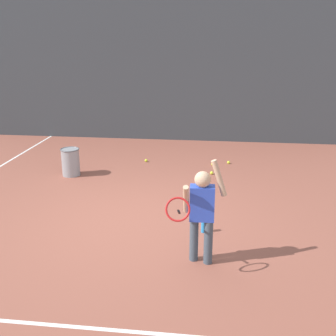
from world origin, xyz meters
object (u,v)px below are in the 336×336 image
at_px(tennis_ball_1, 229,162).
at_px(tennis_ball_2, 146,160).
at_px(tennis_ball_5, 213,164).
at_px(tennis_player, 201,209).
at_px(ball_hopper, 71,162).
at_px(water_bottle, 204,225).
at_px(tennis_ball_4, 212,173).

relative_size(tennis_ball_1, tennis_ball_2, 1.00).
bearing_deg(tennis_ball_5, tennis_player, -91.27).
bearing_deg(ball_hopper, tennis_ball_2, 38.76).
relative_size(ball_hopper, water_bottle, 2.55).
relative_size(water_bottle, tennis_ball_1, 3.33).
xyz_separation_m(ball_hopper, tennis_ball_5, (2.88, 1.01, -0.26)).
relative_size(water_bottle, tennis_ball_5, 3.33).
xyz_separation_m(water_bottle, tennis_ball_1, (0.43, 3.43, -0.08)).
distance_m(water_bottle, tennis_ball_2, 3.65).
distance_m(ball_hopper, water_bottle, 3.60).
relative_size(ball_hopper, tennis_ball_1, 8.52).
xyz_separation_m(ball_hopper, tennis_ball_2, (1.37, 1.10, -0.26)).
height_order(ball_hopper, tennis_ball_5, ball_hopper).
distance_m(tennis_player, ball_hopper, 4.19).
height_order(water_bottle, tennis_ball_4, water_bottle).
relative_size(tennis_player, water_bottle, 6.14).
distance_m(water_bottle, tennis_ball_1, 3.46).
xyz_separation_m(tennis_ball_1, tennis_ball_2, (-1.86, -0.08, 0.00)).
relative_size(tennis_player, tennis_ball_4, 20.46).
bearing_deg(water_bottle, tennis_player, -91.05).
bearing_deg(tennis_player, ball_hopper, 130.18).
relative_size(water_bottle, tennis_ball_2, 3.33).
xyz_separation_m(tennis_ball_1, tennis_ball_5, (-0.35, -0.18, 0.00)).
height_order(tennis_player, tennis_ball_1, tennis_player).
distance_m(tennis_player, tennis_ball_1, 4.35).
xyz_separation_m(water_bottle, tennis_ball_5, (0.08, 3.26, -0.08)).
height_order(tennis_ball_1, tennis_ball_4, same).
height_order(tennis_ball_4, tennis_ball_5, same).
bearing_deg(tennis_ball_1, tennis_ball_2, -177.51).
relative_size(tennis_ball_1, tennis_ball_5, 1.00).
bearing_deg(tennis_ball_5, water_bottle, -91.33).
bearing_deg(ball_hopper, water_bottle, -38.80).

